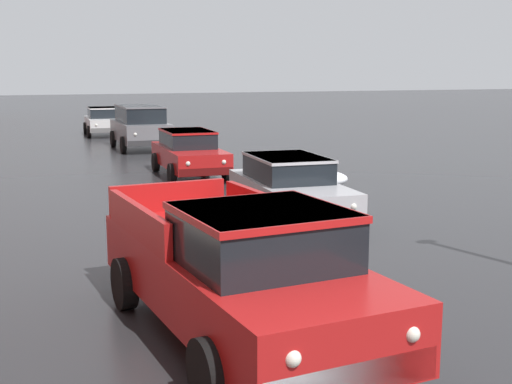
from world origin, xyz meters
The scene contains 6 objects.
snow_bank_near_corner_right centered at (4.56, 18.82, 0.24)m, with size 1.82×1.38×0.49m.
pickup_truck_red_approaching_near_lane centered at (-1.40, 9.37, 0.88)m, with size 2.42×5.41×1.76m.
sedan_silver_parked_kerbside_close centered at (2.02, 15.29, 0.75)m, with size 2.15×4.28×1.42m.
sedan_red_parked_kerbside_mid centered at (1.86, 22.45, 0.75)m, with size 2.04×4.40×1.42m.
suv_grey_parked_far_down_block centered at (2.12, 30.40, 0.99)m, with size 2.22×4.51×1.82m.
sedan_white_queued_behind_truck centered at (1.73, 37.16, 0.75)m, with size 2.07×3.97×1.42m.
Camera 1 is at (-4.23, 1.93, 3.26)m, focal length 47.87 mm.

